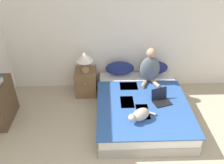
{
  "coord_description": "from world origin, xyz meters",
  "views": [
    {
      "loc": [
        -0.51,
        -0.95,
        2.96
      ],
      "look_at": [
        -0.41,
        2.46,
        0.73
      ],
      "focal_mm": 38.0,
      "sensor_mm": 36.0,
      "label": 1
    }
  ],
  "objects_px": {
    "bed": "(141,108)",
    "table_lamp": "(84,57)",
    "nightstand": "(86,82)",
    "laptop_open": "(161,99)",
    "pillow_far": "(154,68)",
    "cat_tabby": "(140,115)",
    "person_sitting": "(150,68)",
    "bookshelf": "(2,103)",
    "pillow_near": "(120,68)"
  },
  "relations": [
    {
      "from": "person_sitting",
      "to": "cat_tabby",
      "type": "height_order",
      "value": "person_sitting"
    },
    {
      "from": "laptop_open",
      "to": "bookshelf",
      "type": "distance_m",
      "value": 2.79
    },
    {
      "from": "laptop_open",
      "to": "pillow_far",
      "type": "bearing_deg",
      "value": 70.67
    },
    {
      "from": "pillow_near",
      "to": "bookshelf",
      "type": "distance_m",
      "value": 2.3
    },
    {
      "from": "bed",
      "to": "pillow_far",
      "type": "bearing_deg",
      "value": 67.96
    },
    {
      "from": "cat_tabby",
      "to": "nightstand",
      "type": "relative_size",
      "value": 0.9
    },
    {
      "from": "laptop_open",
      "to": "table_lamp",
      "type": "xyz_separation_m",
      "value": [
        -1.37,
        0.83,
        0.42
      ]
    },
    {
      "from": "pillow_far",
      "to": "cat_tabby",
      "type": "height_order",
      "value": "pillow_far"
    },
    {
      "from": "laptop_open",
      "to": "bookshelf",
      "type": "relative_size",
      "value": 0.47
    },
    {
      "from": "nightstand",
      "to": "table_lamp",
      "type": "xyz_separation_m",
      "value": [
        0.01,
        -0.02,
        0.58
      ]
    },
    {
      "from": "cat_tabby",
      "to": "person_sitting",
      "type": "bearing_deg",
      "value": -139.75
    },
    {
      "from": "cat_tabby",
      "to": "table_lamp",
      "type": "xyz_separation_m",
      "value": [
        -0.93,
        1.29,
        0.37
      ]
    },
    {
      "from": "table_lamp",
      "to": "bookshelf",
      "type": "bearing_deg",
      "value": -151.22
    },
    {
      "from": "pillow_near",
      "to": "laptop_open",
      "type": "bearing_deg",
      "value": -54.52
    },
    {
      "from": "cat_tabby",
      "to": "laptop_open",
      "type": "distance_m",
      "value": 0.63
    },
    {
      "from": "laptop_open",
      "to": "table_lamp",
      "type": "bearing_deg",
      "value": 131.16
    },
    {
      "from": "pillow_near",
      "to": "pillow_far",
      "type": "xyz_separation_m",
      "value": [
        0.7,
        0.0,
        0.0
      ]
    },
    {
      "from": "bed",
      "to": "nightstand",
      "type": "relative_size",
      "value": 3.76
    },
    {
      "from": "bed",
      "to": "table_lamp",
      "type": "bearing_deg",
      "value": 144.23
    },
    {
      "from": "bed",
      "to": "table_lamp",
      "type": "xyz_separation_m",
      "value": [
        -1.05,
        0.76,
        0.66
      ]
    },
    {
      "from": "table_lamp",
      "to": "person_sitting",
      "type": "bearing_deg",
      "value": -7.44
    },
    {
      "from": "cat_tabby",
      "to": "table_lamp",
      "type": "distance_m",
      "value": 1.63
    },
    {
      "from": "pillow_near",
      "to": "cat_tabby",
      "type": "distance_m",
      "value": 1.42
    },
    {
      "from": "nightstand",
      "to": "laptop_open",
      "type": "bearing_deg",
      "value": -31.61
    },
    {
      "from": "person_sitting",
      "to": "cat_tabby",
      "type": "relative_size",
      "value": 1.49
    },
    {
      "from": "bed",
      "to": "bookshelf",
      "type": "relative_size",
      "value": 2.59
    },
    {
      "from": "pillow_far",
      "to": "pillow_near",
      "type": "bearing_deg",
      "value": 180.0
    },
    {
      "from": "pillow_near",
      "to": "table_lamp",
      "type": "xyz_separation_m",
      "value": [
        -0.7,
        -0.11,
        0.32
      ]
    },
    {
      "from": "cat_tabby",
      "to": "nightstand",
      "type": "distance_m",
      "value": 1.62
    },
    {
      "from": "person_sitting",
      "to": "bookshelf",
      "type": "xyz_separation_m",
      "value": [
        -2.68,
        -0.61,
        -0.29
      ]
    },
    {
      "from": "nightstand",
      "to": "bookshelf",
      "type": "bearing_deg",
      "value": -150.62
    },
    {
      "from": "table_lamp",
      "to": "bookshelf",
      "type": "xyz_separation_m",
      "value": [
        -1.42,
        -0.78,
        -0.46
      ]
    },
    {
      "from": "nightstand",
      "to": "table_lamp",
      "type": "relative_size",
      "value": 1.25
    },
    {
      "from": "laptop_open",
      "to": "pillow_near",
      "type": "bearing_deg",
      "value": 107.9
    },
    {
      "from": "pillow_near",
      "to": "nightstand",
      "type": "distance_m",
      "value": 0.76
    },
    {
      "from": "cat_tabby",
      "to": "bookshelf",
      "type": "xyz_separation_m",
      "value": [
        -2.35,
        0.51,
        -0.09
      ]
    },
    {
      "from": "nightstand",
      "to": "person_sitting",
      "type": "bearing_deg",
      "value": -8.1
    },
    {
      "from": "pillow_near",
      "to": "bookshelf",
      "type": "relative_size",
      "value": 0.77
    },
    {
      "from": "bed",
      "to": "pillow_near",
      "type": "relative_size",
      "value": 3.39
    },
    {
      "from": "pillow_near",
      "to": "bookshelf",
      "type": "xyz_separation_m",
      "value": [
        -2.12,
        -0.89,
        -0.14
      ]
    },
    {
      "from": "pillow_far",
      "to": "cat_tabby",
      "type": "bearing_deg",
      "value": -108.39
    },
    {
      "from": "bookshelf",
      "to": "nightstand",
      "type": "bearing_deg",
      "value": 29.38
    },
    {
      "from": "person_sitting",
      "to": "table_lamp",
      "type": "distance_m",
      "value": 1.28
    },
    {
      "from": "bookshelf",
      "to": "cat_tabby",
      "type": "bearing_deg",
      "value": -12.14
    },
    {
      "from": "table_lamp",
      "to": "bed",
      "type": "bearing_deg",
      "value": -35.77
    },
    {
      "from": "laptop_open",
      "to": "table_lamp",
      "type": "height_order",
      "value": "table_lamp"
    },
    {
      "from": "pillow_far",
      "to": "laptop_open",
      "type": "height_order",
      "value": "pillow_far"
    },
    {
      "from": "bookshelf",
      "to": "pillow_far",
      "type": "bearing_deg",
      "value": 17.5
    },
    {
      "from": "bed",
      "to": "pillow_far",
      "type": "relative_size",
      "value": 3.39
    },
    {
      "from": "pillow_near",
      "to": "cat_tabby",
      "type": "relative_size",
      "value": 1.23
    }
  ]
}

